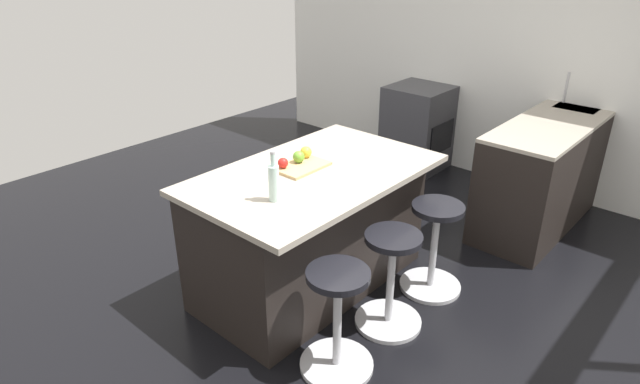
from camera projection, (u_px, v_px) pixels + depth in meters
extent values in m
plane|color=black|center=(315.00, 289.00, 3.91)|extent=(7.28, 7.28, 0.00)
cube|color=silver|center=(508.00, 39.00, 5.19)|extent=(0.12, 5.60, 2.84)
cube|color=black|center=(559.00, 163.00, 4.90)|extent=(2.31, 0.60, 0.90)
cube|color=#9E9384|center=(569.00, 114.00, 4.70)|extent=(2.31, 0.60, 0.03)
cube|color=#38383D|center=(579.00, 112.00, 4.91)|extent=(0.44, 0.36, 0.12)
cylinder|color=#B7B7BC|center=(566.00, 87.00, 4.92)|extent=(0.02, 0.02, 0.28)
cube|color=#38383D|center=(417.00, 128.00, 5.80)|extent=(0.60, 0.60, 0.90)
cube|color=black|center=(442.00, 138.00, 5.64)|extent=(0.44, 0.01, 0.32)
cube|color=black|center=(309.00, 231.00, 3.81)|extent=(1.64, 0.85, 0.87)
cube|color=#9E9384|center=(314.00, 174.00, 3.58)|extent=(1.70, 1.05, 0.04)
cylinder|color=#B7B7BC|center=(430.00, 285.00, 3.93)|extent=(0.44, 0.44, 0.03)
cylinder|color=#B7B7BC|center=(434.00, 249.00, 3.79)|extent=(0.05, 0.05, 0.61)
cylinder|color=black|center=(438.00, 208.00, 3.65)|extent=(0.36, 0.36, 0.04)
cylinder|color=#B7B7BC|center=(388.00, 321.00, 3.57)|extent=(0.44, 0.44, 0.03)
cylinder|color=#B7B7BC|center=(391.00, 282.00, 3.43)|extent=(0.05, 0.05, 0.61)
cylinder|color=black|center=(394.00, 238.00, 3.29)|extent=(0.36, 0.36, 0.04)
cylinder|color=#B7B7BC|center=(337.00, 364.00, 3.21)|extent=(0.44, 0.44, 0.03)
cylinder|color=#B7B7BC|center=(337.00, 323.00, 3.08)|extent=(0.05, 0.05, 0.61)
cylinder|color=black|center=(338.00, 275.00, 2.93)|extent=(0.36, 0.36, 0.04)
cube|color=tan|center=(302.00, 166.00, 3.62)|extent=(0.36, 0.24, 0.02)
sphere|color=#609E2D|center=(299.00, 157.00, 3.64)|extent=(0.08, 0.08, 0.08)
sphere|color=gold|center=(306.00, 152.00, 3.72)|extent=(0.08, 0.08, 0.08)
sphere|color=red|center=(283.00, 163.00, 3.56)|extent=(0.07, 0.07, 0.07)
cylinder|color=silver|center=(274.00, 184.00, 3.13)|extent=(0.06, 0.06, 0.22)
cylinder|color=silver|center=(273.00, 160.00, 3.07)|extent=(0.03, 0.03, 0.08)
cylinder|color=#B7B7BC|center=(273.00, 152.00, 3.05)|extent=(0.03, 0.03, 0.02)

